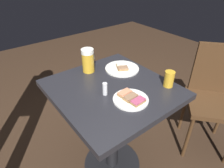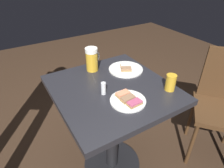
{
  "view_description": "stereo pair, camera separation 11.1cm",
  "coord_description": "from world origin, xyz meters",
  "px_view_note": "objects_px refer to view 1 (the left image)",
  "views": [
    {
      "loc": [
        0.59,
        0.76,
        1.39
      ],
      "look_at": [
        0.0,
        0.0,
        0.76
      ],
      "focal_mm": 30.97,
      "sensor_mm": 36.0,
      "label": 1
    },
    {
      "loc": [
        0.49,
        0.82,
        1.39
      ],
      "look_at": [
        0.0,
        0.0,
        0.76
      ],
      "focal_mm": 30.97,
      "sensor_mm": 36.0,
      "label": 2
    }
  ],
  "objects_px": {
    "plate_near": "(131,98)",
    "beer_glass_small": "(169,79)",
    "plate_far": "(122,68)",
    "cafe_chair": "(213,93)",
    "salt_shaker": "(105,89)",
    "beer_mug": "(88,60)"
  },
  "relations": [
    {
      "from": "plate_far",
      "to": "cafe_chair",
      "type": "distance_m",
      "value": 0.77
    },
    {
      "from": "plate_far",
      "to": "beer_mug",
      "type": "height_order",
      "value": "beer_mug"
    },
    {
      "from": "salt_shaker",
      "to": "cafe_chair",
      "type": "height_order",
      "value": "cafe_chair"
    },
    {
      "from": "plate_near",
      "to": "beer_glass_small",
      "type": "relative_size",
      "value": 1.99
    },
    {
      "from": "plate_near",
      "to": "beer_glass_small",
      "type": "distance_m",
      "value": 0.27
    },
    {
      "from": "plate_far",
      "to": "cafe_chair",
      "type": "bearing_deg",
      "value": 145.89
    },
    {
      "from": "plate_near",
      "to": "salt_shaker",
      "type": "xyz_separation_m",
      "value": [
        0.08,
        -0.13,
        0.03
      ]
    },
    {
      "from": "beer_glass_small",
      "to": "cafe_chair",
      "type": "distance_m",
      "value": 0.6
    },
    {
      "from": "plate_far",
      "to": "salt_shaker",
      "type": "distance_m",
      "value": 0.32
    },
    {
      "from": "salt_shaker",
      "to": "plate_near",
      "type": "bearing_deg",
      "value": 122.35
    },
    {
      "from": "beer_mug",
      "to": "cafe_chair",
      "type": "relative_size",
      "value": 0.18
    },
    {
      "from": "beer_glass_small",
      "to": "beer_mug",
      "type": "bearing_deg",
      "value": -58.51
    },
    {
      "from": "plate_far",
      "to": "salt_shaker",
      "type": "xyz_separation_m",
      "value": [
        0.27,
        0.17,
        0.03
      ]
    },
    {
      "from": "cafe_chair",
      "to": "beer_glass_small",
      "type": "bearing_deg",
      "value": 40.49
    },
    {
      "from": "beer_glass_small",
      "to": "plate_far",
      "type": "bearing_deg",
      "value": -75.93
    },
    {
      "from": "beer_mug",
      "to": "salt_shaker",
      "type": "xyz_separation_m",
      "value": [
        0.07,
        0.29,
        -0.04
      ]
    },
    {
      "from": "plate_near",
      "to": "cafe_chair",
      "type": "relative_size",
      "value": 0.22
    },
    {
      "from": "salt_shaker",
      "to": "cafe_chair",
      "type": "xyz_separation_m",
      "value": [
        -0.87,
        0.24,
        -0.28
      ]
    },
    {
      "from": "plate_far",
      "to": "salt_shaker",
      "type": "height_order",
      "value": "salt_shaker"
    },
    {
      "from": "beer_mug",
      "to": "plate_far",
      "type": "bearing_deg",
      "value": 148.01
    },
    {
      "from": "plate_near",
      "to": "beer_glass_small",
      "type": "bearing_deg",
      "value": 173.02
    },
    {
      "from": "beer_mug",
      "to": "beer_glass_small",
      "type": "relative_size",
      "value": 1.64
    }
  ]
}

